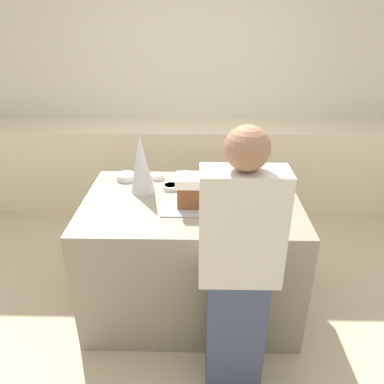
% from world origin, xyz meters
% --- Properties ---
extents(ground_plane, '(12.00, 12.00, 0.00)m').
position_xyz_m(ground_plane, '(0.00, 0.00, 0.00)').
color(ground_plane, '#C6B28E').
extents(wall_back, '(8.00, 0.05, 2.60)m').
position_xyz_m(wall_back, '(0.00, 2.03, 1.30)').
color(wall_back, beige).
rests_on(wall_back, ground_plane).
extents(back_cabinet_block, '(6.00, 0.60, 0.92)m').
position_xyz_m(back_cabinet_block, '(0.00, 1.70, 0.46)').
color(back_cabinet_block, beige).
rests_on(back_cabinet_block, ground_plane).
extents(kitchen_island, '(1.46, 0.97, 0.89)m').
position_xyz_m(kitchen_island, '(0.00, 0.00, 0.45)').
color(kitchen_island, gray).
rests_on(kitchen_island, ground_plane).
extents(baking_tray, '(0.40, 0.33, 0.01)m').
position_xyz_m(baking_tray, '(0.01, -0.08, 0.90)').
color(baking_tray, '#9E9EA8').
rests_on(baking_tray, kitchen_island).
extents(gingerbread_house, '(0.21, 0.17, 0.27)m').
position_xyz_m(gingerbread_house, '(0.01, -0.08, 1.01)').
color(gingerbread_house, brown).
rests_on(gingerbread_house, baking_tray).
extents(decorative_tree, '(0.17, 0.17, 0.42)m').
position_xyz_m(decorative_tree, '(-0.35, 0.13, 1.10)').
color(decorative_tree, silver).
rests_on(decorative_tree, kitchen_island).
extents(candy_bowl_behind_tray, '(0.10, 0.10, 0.05)m').
position_xyz_m(candy_bowl_behind_tray, '(0.39, 0.34, 0.92)').
color(candy_bowl_behind_tray, silver).
rests_on(candy_bowl_behind_tray, kitchen_island).
extents(candy_bowl_center_rear, '(0.09, 0.09, 0.04)m').
position_xyz_m(candy_bowl_center_rear, '(-0.27, 0.35, 0.91)').
color(candy_bowl_center_rear, white).
rests_on(candy_bowl_center_rear, kitchen_island).
extents(candy_bowl_beside_tree, '(0.13, 0.13, 0.05)m').
position_xyz_m(candy_bowl_beside_tree, '(0.43, 0.04, 0.92)').
color(candy_bowl_beside_tree, silver).
rests_on(candy_bowl_beside_tree, kitchen_island).
extents(candy_bowl_near_tray_left, '(0.14, 0.14, 0.04)m').
position_xyz_m(candy_bowl_near_tray_left, '(0.14, 0.25, 0.91)').
color(candy_bowl_near_tray_left, white).
rests_on(candy_bowl_near_tray_left, kitchen_island).
extents(candy_bowl_near_tray_right, '(0.14, 0.14, 0.04)m').
position_xyz_m(candy_bowl_near_tray_right, '(-0.50, 0.33, 0.92)').
color(candy_bowl_near_tray_right, white).
rests_on(candy_bowl_near_tray_right, kitchen_island).
extents(candy_bowl_front_corner, '(0.11, 0.11, 0.04)m').
position_xyz_m(candy_bowl_front_corner, '(-0.05, 0.35, 0.92)').
color(candy_bowl_front_corner, silver).
rests_on(candy_bowl_front_corner, kitchen_island).
extents(candy_bowl_far_right, '(0.11, 0.11, 0.04)m').
position_xyz_m(candy_bowl_far_right, '(-0.15, 0.16, 0.91)').
color(candy_bowl_far_right, white).
rests_on(candy_bowl_far_right, kitchen_island).
extents(mug, '(0.08, 0.08, 0.08)m').
position_xyz_m(mug, '(0.16, -0.29, 0.93)').
color(mug, '#2D2D33').
rests_on(mug, kitchen_island).
extents(person, '(0.42, 0.53, 1.61)m').
position_xyz_m(person, '(0.26, -0.67, 0.83)').
color(person, '#424C6B').
rests_on(person, ground_plane).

